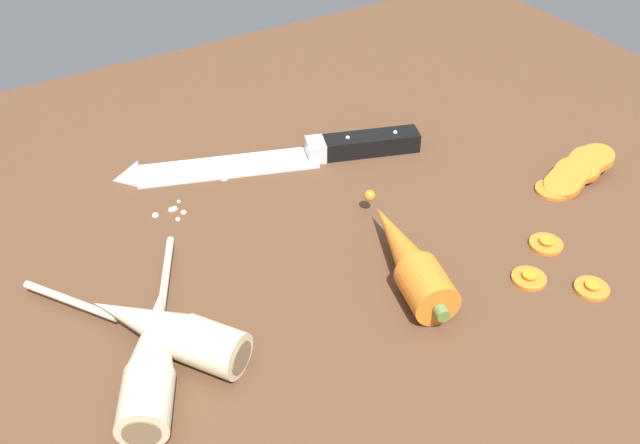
{
  "coord_description": "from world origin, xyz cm",
  "views": [
    {
      "loc": [
        -29.19,
        -51.03,
        46.0
      ],
      "look_at": [
        0.0,
        -2.0,
        1.5
      ],
      "focal_mm": 41.43,
      "sensor_mm": 36.0,
      "label": 1
    }
  ],
  "objects_px": {
    "carrot_slice_stray_mid": "(546,243)",
    "carrot_slice_stray_near": "(592,287)",
    "chefs_knife": "(265,159)",
    "carrot_slice_stray_far": "(529,277)",
    "parsnip_mid_left": "(152,355)",
    "carrot_slice_stack": "(575,173)",
    "whole_carrot": "(408,258)",
    "parsnip_front": "(165,329)"
  },
  "relations": [
    {
      "from": "chefs_knife",
      "to": "carrot_slice_stack",
      "type": "xyz_separation_m",
      "value": [
        0.27,
        -0.2,
        0.0
      ]
    },
    {
      "from": "parsnip_front",
      "to": "carrot_slice_stray_mid",
      "type": "distance_m",
      "value": 0.37
    },
    {
      "from": "parsnip_front",
      "to": "carrot_slice_stray_near",
      "type": "height_order",
      "value": "parsnip_front"
    },
    {
      "from": "carrot_slice_stray_near",
      "to": "carrot_slice_stack",
      "type": "bearing_deg",
      "value": 49.29
    },
    {
      "from": "chefs_knife",
      "to": "carrot_slice_stray_mid",
      "type": "xyz_separation_m",
      "value": [
        0.17,
        -0.27,
        -0.0
      ]
    },
    {
      "from": "chefs_knife",
      "to": "parsnip_front",
      "type": "xyz_separation_m",
      "value": [
        -0.2,
        -0.2,
        0.01
      ]
    },
    {
      "from": "chefs_knife",
      "to": "carrot_slice_stray_far",
      "type": "distance_m",
      "value": 0.32
    },
    {
      "from": "whole_carrot",
      "to": "parsnip_mid_left",
      "type": "xyz_separation_m",
      "value": [
        -0.24,
        0.01,
        -0.0
      ]
    },
    {
      "from": "parsnip_mid_left",
      "to": "carrot_slice_stack",
      "type": "height_order",
      "value": "parsnip_mid_left"
    },
    {
      "from": "carrot_slice_stack",
      "to": "carrot_slice_stray_mid",
      "type": "distance_m",
      "value": 0.12
    },
    {
      "from": "carrot_slice_stray_near",
      "to": "carrot_slice_stray_far",
      "type": "relative_size",
      "value": 0.99
    },
    {
      "from": "parsnip_front",
      "to": "carrot_slice_stray_far",
      "type": "distance_m",
      "value": 0.33
    },
    {
      "from": "parsnip_mid_left",
      "to": "carrot_slice_stack",
      "type": "bearing_deg",
      "value": 2.52
    },
    {
      "from": "carrot_slice_stray_near",
      "to": "chefs_knife",
      "type": "bearing_deg",
      "value": 115.18
    },
    {
      "from": "parsnip_mid_left",
      "to": "carrot_slice_stray_near",
      "type": "height_order",
      "value": "parsnip_mid_left"
    },
    {
      "from": "whole_carrot",
      "to": "carrot_slice_stray_far",
      "type": "relative_size",
      "value": 5.68
    },
    {
      "from": "whole_carrot",
      "to": "carrot_slice_stray_near",
      "type": "distance_m",
      "value": 0.17
    },
    {
      "from": "carrot_slice_stack",
      "to": "carrot_slice_stray_mid",
      "type": "xyz_separation_m",
      "value": [
        -0.11,
        -0.07,
        -0.01
      ]
    },
    {
      "from": "carrot_slice_stray_near",
      "to": "parsnip_mid_left",
      "type": "bearing_deg",
      "value": 163.35
    },
    {
      "from": "chefs_knife",
      "to": "carrot_slice_stray_near",
      "type": "height_order",
      "value": "chefs_knife"
    },
    {
      "from": "carrot_slice_stray_near",
      "to": "carrot_slice_stray_mid",
      "type": "relative_size",
      "value": 0.97
    },
    {
      "from": "parsnip_mid_left",
      "to": "carrot_slice_stray_mid",
      "type": "xyz_separation_m",
      "value": [
        0.38,
        -0.04,
        -0.02
      ]
    },
    {
      "from": "carrot_slice_stray_mid",
      "to": "carrot_slice_stray_far",
      "type": "distance_m",
      "value": 0.06
    },
    {
      "from": "whole_carrot",
      "to": "carrot_slice_stray_mid",
      "type": "xyz_separation_m",
      "value": [
        0.14,
        -0.03,
        -0.02
      ]
    },
    {
      "from": "carrot_slice_stray_mid",
      "to": "carrot_slice_stray_near",
      "type": "bearing_deg",
      "value": -98.13
    },
    {
      "from": "carrot_slice_stray_mid",
      "to": "whole_carrot",
      "type": "bearing_deg",
      "value": 166.41
    },
    {
      "from": "chefs_knife",
      "to": "carrot_slice_stray_mid",
      "type": "distance_m",
      "value": 0.32
    },
    {
      "from": "parsnip_front",
      "to": "parsnip_mid_left",
      "type": "bearing_deg",
      "value": -131.41
    },
    {
      "from": "parsnip_front",
      "to": "carrot_slice_stray_far",
      "type": "xyz_separation_m",
      "value": [
        0.32,
        -0.09,
        -0.02
      ]
    },
    {
      "from": "carrot_slice_stray_mid",
      "to": "carrot_slice_stray_far",
      "type": "bearing_deg",
      "value": -150.03
    },
    {
      "from": "parsnip_mid_left",
      "to": "carrot_slice_stray_near",
      "type": "distance_m",
      "value": 0.39
    },
    {
      "from": "whole_carrot",
      "to": "carrot_slice_stray_near",
      "type": "bearing_deg",
      "value": -37.55
    },
    {
      "from": "chefs_knife",
      "to": "carrot_slice_stray_far",
      "type": "bearing_deg",
      "value": -68.22
    },
    {
      "from": "parsnip_mid_left",
      "to": "carrot_slice_stack",
      "type": "relative_size",
      "value": 2.05
    },
    {
      "from": "carrot_slice_stray_mid",
      "to": "carrot_slice_stray_far",
      "type": "xyz_separation_m",
      "value": [
        -0.05,
        -0.03,
        0.0
      ]
    },
    {
      "from": "carrot_slice_stack",
      "to": "parsnip_mid_left",
      "type": "bearing_deg",
      "value": -177.48
    },
    {
      "from": "parsnip_mid_left",
      "to": "carrot_slice_stack",
      "type": "xyz_separation_m",
      "value": [
        0.49,
        0.02,
        -0.01
      ]
    },
    {
      "from": "parsnip_mid_left",
      "to": "whole_carrot",
      "type": "bearing_deg",
      "value": -2.38
    },
    {
      "from": "carrot_slice_stray_near",
      "to": "carrot_slice_stray_far",
      "type": "bearing_deg",
      "value": 135.13
    },
    {
      "from": "carrot_slice_stray_near",
      "to": "parsnip_front",
      "type": "bearing_deg",
      "value": 159.56
    },
    {
      "from": "whole_carrot",
      "to": "parsnip_mid_left",
      "type": "bearing_deg",
      "value": 177.62
    },
    {
      "from": "parsnip_mid_left",
      "to": "carrot_slice_stray_near",
      "type": "relative_size",
      "value": 6.81
    }
  ]
}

